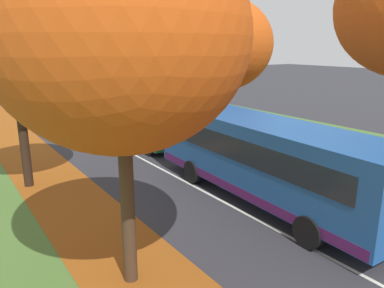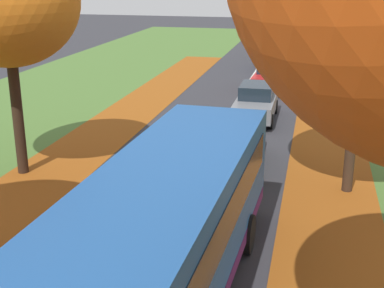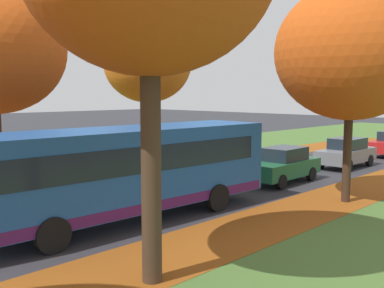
{
  "view_description": "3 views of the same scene",
  "coord_description": "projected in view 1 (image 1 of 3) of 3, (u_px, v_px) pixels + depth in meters",
  "views": [
    {
      "loc": [
        -8.15,
        2.83,
        5.58
      ],
      "look_at": [
        -0.0,
        14.66,
        1.75
      ],
      "focal_mm": 35.0,
      "sensor_mm": 36.0,
      "label": 1
    },
    {
      "loc": [
        3.89,
        3.22,
        6.58
      ],
      "look_at": [
        0.83,
        16.38,
        2.13
      ],
      "focal_mm": 50.0,
      "sensor_mm": 36.0,
      "label": 2
    },
    {
      "loc": [
        12.73,
        3.35,
        4.08
      ],
      "look_at": [
        1.51,
        14.62,
        2.28
      ],
      "focal_mm": 42.0,
      "sensor_mm": 36.0,
      "label": 3
    }
  ],
  "objects": [
    {
      "name": "leaf_litter_right",
      "position": [
        282.0,
        169.0,
        17.31
      ],
      "size": [
        2.8,
        60.0,
        0.0
      ],
      "primitive_type": "cube",
      "color": "#8C4714",
      "rests_on": "grass_verge_right"
    },
    {
      "name": "tree_left_near",
      "position": [
        120.0,
        37.0,
        7.71
      ],
      "size": [
        5.47,
        5.47,
        8.2
      ],
      "color": "#422D1E",
      "rests_on": "ground"
    },
    {
      "name": "road_centre_line",
      "position": [
        134.0,
        155.0,
        19.57
      ],
      "size": [
        0.12,
        80.0,
        0.01
      ],
      "primitive_type": "cube",
      "color": "silver",
      "rests_on": "ground"
    },
    {
      "name": "leaf_litter_left",
      "position": [
        88.0,
        220.0,
        12.27
      ],
      "size": [
        2.8,
        60.0,
        0.0
      ],
      "primitive_type": "cube",
      "color": "#8C4714",
      "rests_on": "grass_verge_left"
    },
    {
      "name": "car_blue_fourth_in_line",
      "position": [
        53.0,
        96.0,
        35.73
      ],
      "size": [
        1.86,
        4.24,
        1.62
      ],
      "color": "#233D9E",
      "rests_on": "ground"
    },
    {
      "name": "tree_left_mid",
      "position": [
        12.0,
        43.0,
        13.83
      ],
      "size": [
        4.55,
        4.55,
        7.69
      ],
      "color": "black",
      "rests_on": "ground"
    },
    {
      "name": "car_grey_following",
      "position": [
        108.0,
        116.0,
        25.59
      ],
      "size": [
        1.8,
        4.21,
        1.62
      ],
      "color": "slate",
      "rests_on": "ground"
    },
    {
      "name": "car_black_trailing",
      "position": [
        43.0,
        90.0,
        40.11
      ],
      "size": [
        1.91,
        4.26,
        1.62
      ],
      "color": "black",
      "rests_on": "ground"
    },
    {
      "name": "tree_right_mid",
      "position": [
        222.0,
        44.0,
        20.33
      ],
      "size": [
        5.57,
        5.57,
        8.1
      ],
      "color": "#382619",
      "rests_on": "ground"
    },
    {
      "name": "car_red_third_in_line",
      "position": [
        79.0,
        104.0,
        30.76
      ],
      "size": [
        1.91,
        4.26,
        1.62
      ],
      "color": "#B21919",
      "rests_on": "ground"
    },
    {
      "name": "grass_verge_right",
      "position": [
        261.0,
        132.0,
        24.61
      ],
      "size": [
        12.0,
        90.0,
        0.01
      ],
      "primitive_type": "cube",
      "color": "#476B2D",
      "rests_on": "ground"
    },
    {
      "name": "car_green_lead",
      "position": [
        149.0,
        134.0,
        20.65
      ],
      "size": [
        1.88,
        4.25,
        1.62
      ],
      "color": "#1E6038",
      "rests_on": "ground"
    },
    {
      "name": "bus",
      "position": [
        263.0,
        156.0,
        13.43
      ],
      "size": [
        2.94,
        10.49,
        2.98
      ],
      "color": "#1E5199",
      "rests_on": "ground"
    }
  ]
}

